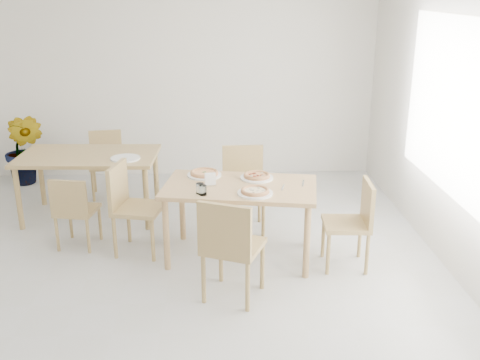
{
  "coord_description": "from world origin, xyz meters",
  "views": [
    {
      "loc": [
        0.82,
        -4.17,
        2.53
      ],
      "look_at": [
        1.05,
        0.84,
        0.8
      ],
      "focal_mm": 42.0,
      "sensor_mm": 36.0,
      "label": 1
    }
  ],
  "objects_px": {
    "plate_pepperoni": "(257,178)",
    "pizza_pepperoni": "(257,175)",
    "pizza_mushroom": "(255,191)",
    "tumbler_b": "(200,188)",
    "chair_back_n": "(106,159)",
    "plate_empty": "(125,158)",
    "potted_plant": "(25,149)",
    "chair_west": "(130,202)",
    "main_table": "(240,194)",
    "tumbler_a": "(203,190)",
    "chair_east": "(355,218)",
    "napkin_holder": "(210,180)",
    "plate_margherita": "(204,175)",
    "pizza_margherita": "(204,173)",
    "chair_back_s": "(74,208)",
    "chair_north": "(243,182)",
    "chair_south": "(230,243)",
    "second_table": "(89,161)",
    "plate_mushroom": "(255,193)"
  },
  "relations": [
    {
      "from": "main_table",
      "to": "chair_east",
      "type": "height_order",
      "value": "chair_east"
    },
    {
      "from": "chair_south",
      "to": "chair_west",
      "type": "height_order",
      "value": "chair_south"
    },
    {
      "from": "plate_pepperoni",
      "to": "pizza_pepperoni",
      "type": "distance_m",
      "value": 0.02
    },
    {
      "from": "chair_east",
      "to": "main_table",
      "type": "bearing_deg",
      "value": -98.83
    },
    {
      "from": "chair_west",
      "to": "pizza_margherita",
      "type": "relative_size",
      "value": 2.87
    },
    {
      "from": "pizza_margherita",
      "to": "potted_plant",
      "type": "height_order",
      "value": "potted_plant"
    },
    {
      "from": "plate_margherita",
      "to": "plate_empty",
      "type": "height_order",
      "value": "same"
    },
    {
      "from": "pizza_pepperoni",
      "to": "napkin_holder",
      "type": "height_order",
      "value": "napkin_holder"
    },
    {
      "from": "plate_margherita",
      "to": "tumbler_a",
      "type": "bearing_deg",
      "value": -90.46
    },
    {
      "from": "tumbler_b",
      "to": "chair_back_n",
      "type": "xyz_separation_m",
      "value": [
        -1.24,
        2.07,
        -0.33
      ]
    },
    {
      "from": "napkin_holder",
      "to": "chair_east",
      "type": "bearing_deg",
      "value": -17.85
    },
    {
      "from": "pizza_mushroom",
      "to": "pizza_pepperoni",
      "type": "height_order",
      "value": "same"
    },
    {
      "from": "pizza_margherita",
      "to": "plate_empty",
      "type": "height_order",
      "value": "pizza_margherita"
    },
    {
      "from": "plate_pepperoni",
      "to": "potted_plant",
      "type": "xyz_separation_m",
      "value": [
        -2.95,
        2.12,
        -0.28
      ]
    },
    {
      "from": "main_table",
      "to": "plate_pepperoni",
      "type": "height_order",
      "value": "plate_pepperoni"
    },
    {
      "from": "tumbler_a",
      "to": "chair_back_s",
      "type": "relative_size",
      "value": 0.12
    },
    {
      "from": "tumbler_b",
      "to": "chair_east",
      "type": "bearing_deg",
      "value": -1.06
    },
    {
      "from": "tumbler_b",
      "to": "chair_back_n",
      "type": "relative_size",
      "value": 0.12
    },
    {
      "from": "main_table",
      "to": "plate_empty",
      "type": "distance_m",
      "value": 1.52
    },
    {
      "from": "chair_back_s",
      "to": "plate_margherita",
      "type": "bearing_deg",
      "value": -168.39
    },
    {
      "from": "pizza_mushroom",
      "to": "napkin_holder",
      "type": "xyz_separation_m",
      "value": [
        -0.41,
        0.24,
        0.03
      ]
    },
    {
      "from": "chair_west",
      "to": "plate_pepperoni",
      "type": "xyz_separation_m",
      "value": [
        1.25,
        0.0,
        0.23
      ]
    },
    {
      "from": "plate_margherita",
      "to": "tumbler_a",
      "type": "relative_size",
      "value": 3.71
    },
    {
      "from": "napkin_holder",
      "to": "chair_back_n",
      "type": "bearing_deg",
      "value": 117.29
    },
    {
      "from": "plate_empty",
      "to": "potted_plant",
      "type": "distance_m",
      "value": 2.11
    },
    {
      "from": "second_table",
      "to": "plate_empty",
      "type": "bearing_deg",
      "value": -21.6
    },
    {
      "from": "plate_mushroom",
      "to": "plate_pepperoni",
      "type": "height_order",
      "value": "same"
    },
    {
      "from": "pizza_pepperoni",
      "to": "plate_empty",
      "type": "relative_size",
      "value": 1.01
    },
    {
      "from": "plate_margherita",
      "to": "plate_empty",
      "type": "relative_size",
      "value": 1.05
    },
    {
      "from": "pizza_margherita",
      "to": "pizza_pepperoni",
      "type": "relative_size",
      "value": 0.97
    },
    {
      "from": "tumbler_b",
      "to": "plate_empty",
      "type": "relative_size",
      "value": 0.3
    },
    {
      "from": "pizza_mushroom",
      "to": "pizza_pepperoni",
      "type": "bearing_deg",
      "value": 83.79
    },
    {
      "from": "main_table",
      "to": "tumbler_a",
      "type": "relative_size",
      "value": 17.02
    },
    {
      "from": "plate_margherita",
      "to": "chair_back_s",
      "type": "relative_size",
      "value": 0.44
    },
    {
      "from": "plate_margherita",
      "to": "potted_plant",
      "type": "relative_size",
      "value": 0.35
    },
    {
      "from": "pizza_mushroom",
      "to": "tumbler_a",
      "type": "xyz_separation_m",
      "value": [
        -0.47,
        -0.0,
        0.01
      ]
    },
    {
      "from": "tumbler_b",
      "to": "chair_north",
      "type": "bearing_deg",
      "value": 64.92
    },
    {
      "from": "chair_west",
      "to": "tumbler_b",
      "type": "height_order",
      "value": "chair_west"
    },
    {
      "from": "chair_back_s",
      "to": "plate_empty",
      "type": "relative_size",
      "value": 2.38
    },
    {
      "from": "potted_plant",
      "to": "chair_east",
      "type": "bearing_deg",
      "value": -33.48
    },
    {
      "from": "main_table",
      "to": "pizza_mushroom",
      "type": "bearing_deg",
      "value": -53.04
    },
    {
      "from": "chair_east",
      "to": "chair_back_n",
      "type": "distance_m",
      "value": 3.4
    },
    {
      "from": "chair_south",
      "to": "chair_east",
      "type": "bearing_deg",
      "value": -131.24
    },
    {
      "from": "chair_north",
      "to": "pizza_mushroom",
      "type": "relative_size",
      "value": 2.9
    },
    {
      "from": "main_table",
      "to": "second_table",
      "type": "relative_size",
      "value": 0.99
    },
    {
      "from": "plate_margherita",
      "to": "pizza_margherita",
      "type": "xyz_separation_m",
      "value": [
        -0.0,
        0.0,
        0.02
      ]
    },
    {
      "from": "main_table",
      "to": "tumbler_a",
      "type": "xyz_separation_m",
      "value": [
        -0.35,
        -0.25,
        0.13
      ]
    },
    {
      "from": "second_table",
      "to": "potted_plant",
      "type": "relative_size",
      "value": 1.62
    },
    {
      "from": "plate_pepperoni",
      "to": "tumbler_b",
      "type": "bearing_deg",
      "value": -144.34
    },
    {
      "from": "plate_pepperoni",
      "to": "pizza_pepperoni",
      "type": "relative_size",
      "value": 1.0
    }
  ]
}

